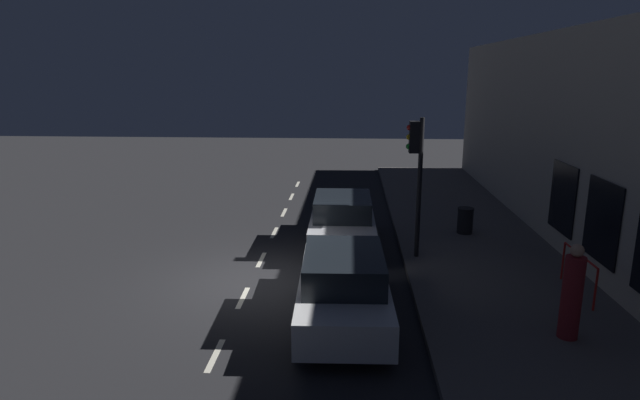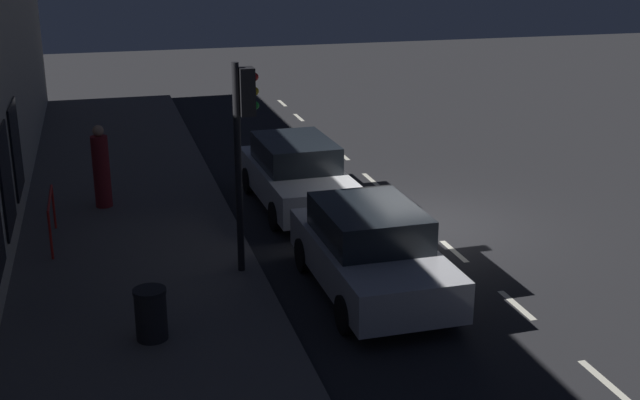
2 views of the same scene
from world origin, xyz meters
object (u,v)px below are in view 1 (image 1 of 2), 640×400
object	(u,v)px
traffic_light	(416,160)
parked_car_1	(342,221)
pedestrian_0	(572,295)
parked_car_0	(343,286)
trash_bin	(465,220)

from	to	relation	value
traffic_light	parked_car_1	distance (m)	3.14
traffic_light	pedestrian_0	bearing A→B (deg)	-61.11
parked_car_0	pedestrian_0	distance (m)	4.44
parked_car_1	trash_bin	bearing A→B (deg)	14.37
traffic_light	parked_car_0	size ratio (longest dim) A/B	0.85
parked_car_1	parked_car_0	bearing A→B (deg)	-89.41
parked_car_0	trash_bin	distance (m)	7.17
trash_bin	pedestrian_0	bearing A→B (deg)	-85.22
traffic_light	parked_car_1	bearing A→B (deg)	147.72
parked_car_0	parked_car_1	xyz separation A→B (m)	(-0.10, 5.03, -0.00)
traffic_light	parked_car_1	world-z (taller)	traffic_light
traffic_light	pedestrian_0	size ratio (longest dim) A/B	2.03
traffic_light	parked_car_0	world-z (taller)	traffic_light
traffic_light	trash_bin	distance (m)	3.78
pedestrian_0	trash_bin	size ratio (longest dim) A/B	2.30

